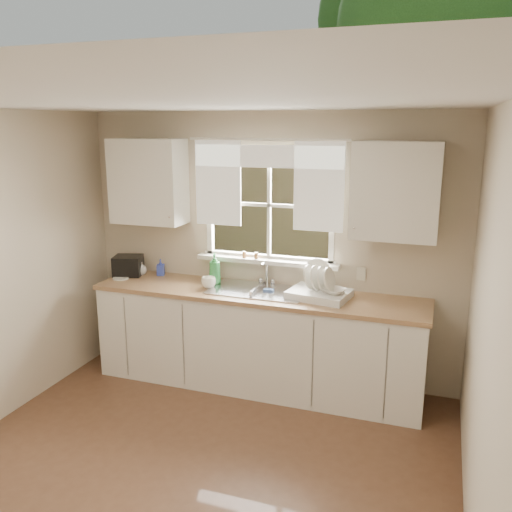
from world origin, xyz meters
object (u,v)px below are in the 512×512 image
(dish_rack, at_px, (319,290))
(cup, at_px, (209,283))
(soap_bottle_a, at_px, (215,269))
(black_appliance, at_px, (128,266))

(dish_rack, relative_size, cup, 4.22)
(cup, bearing_deg, dish_rack, 7.12)
(soap_bottle_a, bearing_deg, black_appliance, 168.27)
(soap_bottle_a, height_order, cup, soap_bottle_a)
(dish_rack, distance_m, black_appliance, 1.97)
(dish_rack, bearing_deg, cup, -176.73)
(dish_rack, relative_size, black_appliance, 2.09)
(dish_rack, height_order, black_appliance, dish_rack)
(soap_bottle_a, bearing_deg, dish_rack, -16.75)
(cup, height_order, black_appliance, black_appliance)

